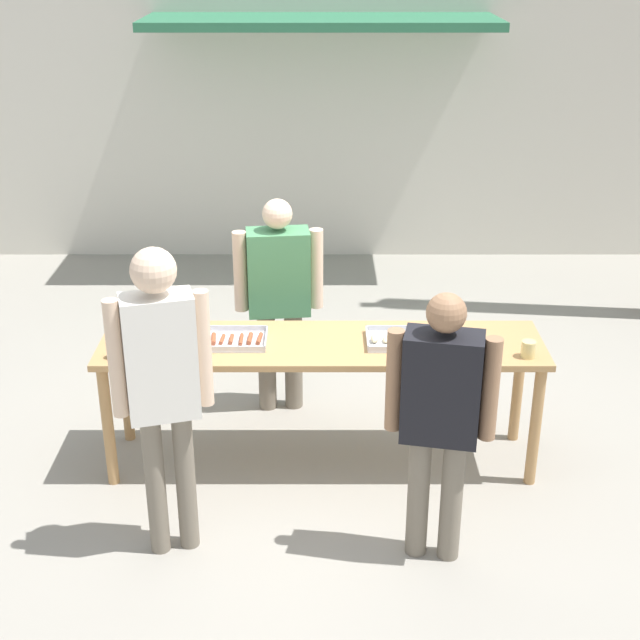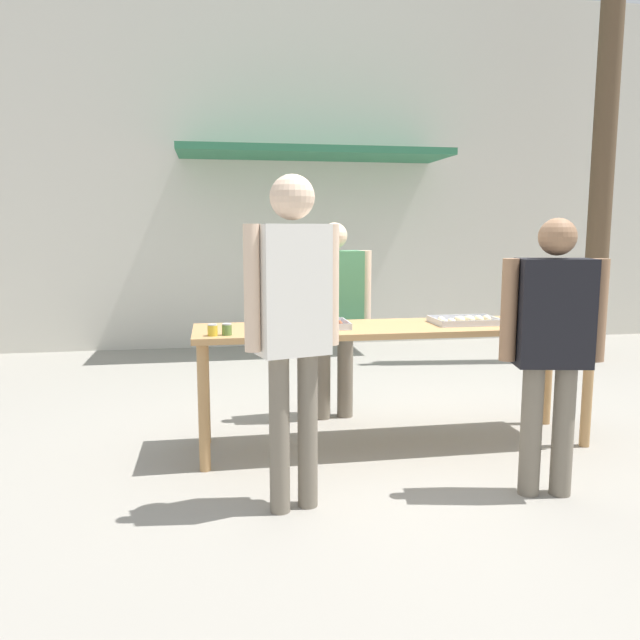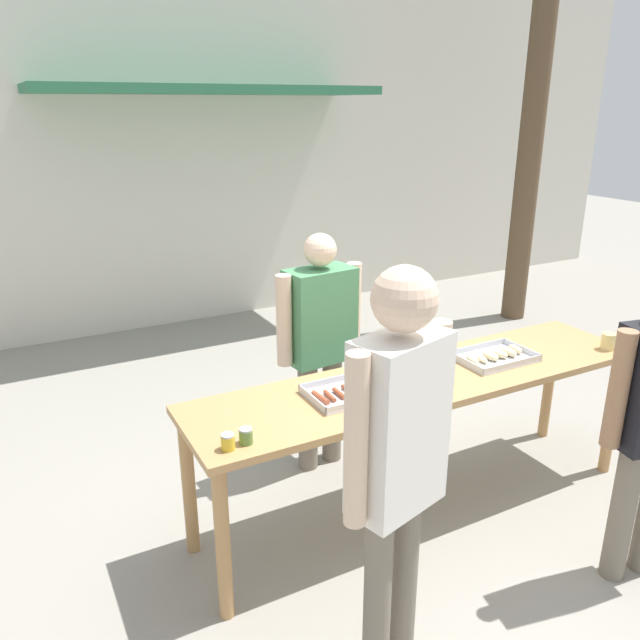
% 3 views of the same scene
% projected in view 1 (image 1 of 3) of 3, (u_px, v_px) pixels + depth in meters
% --- Properties ---
extents(ground_plane, '(24.00, 24.00, 0.00)m').
position_uv_depth(ground_plane, '(320.00, 459.00, 5.84)').
color(ground_plane, gray).
extents(building_facade_back, '(12.00, 1.11, 4.50)m').
position_uv_depth(building_facade_back, '(319.00, 32.00, 8.55)').
color(building_facade_back, beige).
rests_on(building_facade_back, ground).
extents(serving_table, '(2.74, 0.65, 0.85)m').
position_uv_depth(serving_table, '(320.00, 356.00, 5.53)').
color(serving_table, tan).
rests_on(serving_table, ground).
extents(food_tray_sausages, '(0.38, 0.31, 0.04)m').
position_uv_depth(food_tray_sausages, '(235.00, 340.00, 5.48)').
color(food_tray_sausages, silver).
rests_on(food_tray_sausages, serving_table).
extents(food_tray_buns, '(0.45, 0.31, 0.05)m').
position_uv_depth(food_tray_buns, '(402.00, 339.00, 5.48)').
color(food_tray_buns, silver).
rests_on(food_tray_buns, serving_table).
extents(condiment_jar_mustard, '(0.06, 0.06, 0.07)m').
position_uv_depth(condiment_jar_mustard, '(111.00, 352.00, 5.28)').
color(condiment_jar_mustard, gold).
rests_on(condiment_jar_mustard, serving_table).
extents(condiment_jar_ketchup, '(0.06, 0.06, 0.07)m').
position_uv_depth(condiment_jar_ketchup, '(126.00, 352.00, 5.29)').
color(condiment_jar_ketchup, '#567A38').
rests_on(condiment_jar_ketchup, serving_table).
extents(beer_cup, '(0.09, 0.09, 0.10)m').
position_uv_depth(beer_cup, '(527.00, 349.00, 5.28)').
color(beer_cup, '#DBC67A').
rests_on(beer_cup, serving_table).
extents(person_server_behind_table, '(0.61, 0.28, 1.56)m').
position_uv_depth(person_server_behind_table, '(277.00, 289.00, 6.10)').
color(person_server_behind_table, '#756B5B').
rests_on(person_server_behind_table, ground).
extents(person_customer_holding_hotdog, '(0.51, 0.29, 1.78)m').
position_uv_depth(person_customer_holding_hotdog, '(160.00, 375.00, 4.58)').
color(person_customer_holding_hotdog, '#756B5B').
rests_on(person_customer_holding_hotdog, ground).
extents(person_customer_with_cup, '(0.57, 0.29, 1.57)m').
position_uv_depth(person_customer_with_cup, '(439.00, 407.00, 4.59)').
color(person_customer_with_cup, '#756B5B').
rests_on(person_customer_with_cup, ground).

